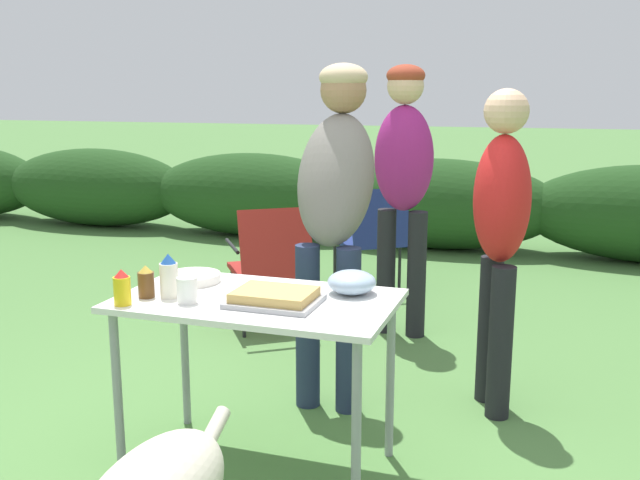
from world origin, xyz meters
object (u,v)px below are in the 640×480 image
mustard_bottle (122,288)px  standing_person_in_dark_puffer (335,195)px  folding_table (257,316)px  mixing_bowl (352,282)px  mayo_bottle (169,277)px  food_tray (275,297)px  paper_cup_stack (187,290)px  standing_person_in_navy_coat (404,171)px  plate_stack (193,278)px  camp_chair_near_hedge (372,234)px  camp_chair_green_behind_table (270,261)px  standing_person_in_olive_jacket (501,223)px  beer_bottle (146,282)px

mustard_bottle → standing_person_in_dark_puffer: size_ratio=0.08×
mustard_bottle → standing_person_in_dark_puffer: 1.18m
folding_table → mixing_bowl: mixing_bowl is taller
mayo_bottle → food_tray: bearing=6.3°
paper_cup_stack → standing_person_in_navy_coat: (0.43, 2.00, 0.27)m
plate_stack → mixing_bowl: mixing_bowl is taller
mustard_bottle → camp_chair_near_hedge: 3.02m
mayo_bottle → camp_chair_green_behind_table: 1.81m
mixing_bowl → standing_person_in_olive_jacket: bearing=53.9°
food_tray → mixing_bowl: bearing=43.7°
mayo_bottle → folding_table: bearing=17.4°
paper_cup_stack → standing_person_in_dark_puffer: (0.32, 0.91, 0.26)m
paper_cup_stack → camp_chair_green_behind_table: (-0.39, 1.80, -0.32)m
standing_person_in_navy_coat → camp_chair_green_behind_table: size_ratio=2.06×
mixing_bowl → paper_cup_stack: 0.66m
mayo_bottle → camp_chair_near_hedge: size_ratio=0.22×
plate_stack → beer_bottle: (-0.06, -0.27, 0.04)m
mixing_bowl → mustard_bottle: bearing=-151.7°
mayo_bottle → standing_person_in_navy_coat: size_ratio=0.10×
paper_cup_stack → beer_bottle: size_ratio=0.77×
mixing_bowl → standing_person_in_navy_coat: size_ratio=0.12×
food_tray → standing_person_in_dark_puffer: standing_person_in_dark_puffer is taller
food_tray → standing_person_in_navy_coat: size_ratio=0.20×
food_tray → mayo_bottle: (-0.43, -0.05, 0.06)m
mixing_bowl → camp_chair_near_hedge: mixing_bowl is taller
paper_cup_stack → standing_person_in_navy_coat: bearing=77.9°
mayo_bottle → standing_person_in_olive_jacket: size_ratio=0.11×
mustard_bottle → camp_chair_near_hedge: (0.23, 2.99, -0.34)m
standing_person_in_olive_jacket → camp_chair_green_behind_table: size_ratio=1.88×
plate_stack → camp_chair_green_behind_table: bearing=99.9°
folding_table → standing_person_in_olive_jacket: standing_person_in_olive_jacket is taller
mixing_bowl → plate_stack: bearing=-176.6°
standing_person_in_olive_jacket → camp_chair_green_behind_table: 1.73m
folding_table → mixing_bowl: bearing=27.2°
standing_person_in_dark_puffer → camp_chair_green_behind_table: (-0.71, 0.89, -0.59)m
standing_person_in_dark_puffer → mixing_bowl: bearing=-67.3°
folding_table → standing_person_in_olive_jacket: (0.87, 0.90, 0.27)m
food_tray → mustard_bottle: bearing=-160.5°
mayo_bottle → mixing_bowl: bearing=22.5°
standing_person_in_navy_coat → camp_chair_near_hedge: size_ratio=2.06×
folding_table → standing_person_in_navy_coat: (0.20, 1.85, 0.40)m
mixing_bowl → mayo_bottle: mayo_bottle is taller
paper_cup_stack → standing_person_in_olive_jacket: standing_person_in_olive_jacket is taller
paper_cup_stack → beer_bottle: (-0.19, 0.01, 0.01)m
standing_person_in_navy_coat → mixing_bowl: bearing=-76.9°
plate_stack → paper_cup_stack: (0.13, -0.28, 0.03)m
folding_table → standing_person_in_dark_puffer: standing_person_in_dark_puffer is taller
mixing_bowl → mustard_bottle: (-0.80, -0.43, 0.02)m
mixing_bowl → beer_bottle: (-0.77, -0.31, 0.01)m
food_tray → standing_person_in_navy_coat: bearing=87.0°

